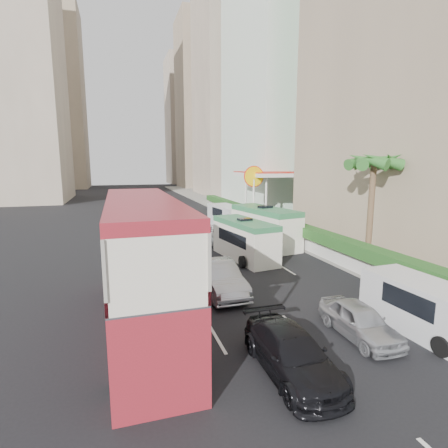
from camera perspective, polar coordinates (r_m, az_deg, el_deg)
name	(u,v)px	position (r m, az deg, el deg)	size (l,w,h in m)	color
ground_plane	(282,307)	(16.36, 9.42, -13.17)	(200.00, 200.00, 0.00)	black
double_decker_bus	(144,263)	(13.99, -13.00, -6.28)	(2.50, 11.00, 5.06)	maroon
car_silver_lane_a	(219,293)	(17.73, -0.89, -11.18)	(1.69, 4.84, 1.59)	#ADAFB4
car_silver_lane_b	(358,337)	(14.53, 21.06, -16.78)	(1.50, 3.74, 1.27)	#ADAFB4
car_black	(291,373)	(11.85, 10.85, -22.73)	(1.83, 4.51, 1.31)	black
van_asset	(219,242)	(28.86, -0.80, -2.94)	(2.20, 4.77, 1.33)	silver
minibus_near	(245,240)	(23.57, 3.39, -2.57)	(1.98, 5.93, 2.63)	silver
minibus_far	(265,227)	(27.54, 6.68, -0.44)	(2.25, 6.74, 2.99)	silver
panel_van_near	(425,308)	(15.57, 30.02, -11.76)	(1.94, 4.86, 1.94)	silver
panel_van_far	(227,216)	(35.74, 0.47, 1.30)	(2.17, 5.42, 2.17)	silver
sidewalk	(256,217)	(42.04, 5.29, 1.16)	(6.00, 120.00, 0.18)	#99968C
kerb_wall	(274,230)	(30.90, 8.24, -0.90)	(0.30, 44.00, 1.00)	silver
hedge	(275,220)	(30.76, 8.28, 0.66)	(1.10, 44.00, 0.70)	#2D6626
palm_tree	(370,213)	(22.97, 22.79, 1.59)	(0.36, 0.36, 6.40)	brown
shell_station	(271,196)	(40.30, 7.76, 4.55)	(6.50, 8.00, 5.50)	silver
tower_mid	(238,72)	(77.91, 2.25, 23.60)	(16.00, 16.00, 50.00)	#B7A490
tower_far_a	(205,105)	(99.61, -3.16, 18.77)	(14.00, 14.00, 44.00)	tan
tower_far_b	(189,122)	(120.61, -5.77, 16.20)	(14.00, 14.00, 40.00)	#B7A490
tower_left_b	(51,99)	(105.86, -26.41, 17.82)	(16.00, 16.00, 46.00)	tan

